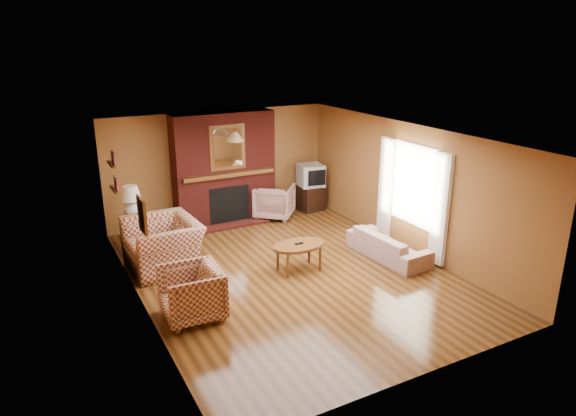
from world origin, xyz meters
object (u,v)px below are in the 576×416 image
table_lamp (131,201)px  plaid_armchair (192,293)px  plaid_loveseat (163,244)px  floral_armchair (274,201)px  fireplace (224,169)px  tv_stand (310,198)px  floral_sofa (388,245)px  crt_tv (311,175)px  side_table (134,233)px  coffee_table (299,247)px

table_lamp → plaid_armchair: bearing=-87.2°
plaid_loveseat → floral_armchair: 3.25m
fireplace → plaid_armchair: size_ratio=2.82×
plaid_armchair → tv_stand: (4.00, 3.45, -0.09)m
floral_sofa → crt_tv: 3.14m
crt_tv → plaid_armchair: bearing=-139.3°
side_table → fireplace: bearing=14.3°
plaid_armchair → tv_stand: 5.28m
tv_stand → fireplace: bearing=169.0°
fireplace → side_table: 2.35m
plaid_loveseat → side_table: size_ratio=2.33×
coffee_table → crt_tv: bearing=56.2°
coffee_table → crt_tv: 3.36m
floral_sofa → side_table: 4.84m
tv_stand → side_table: bearing=179.0°
floral_armchair → plaid_loveseat: bearing=67.7°
plaid_loveseat → tv_stand: bearing=108.9°
coffee_table → side_table: bearing=133.3°
table_lamp → tv_stand: 4.21m
plaid_loveseat → side_table: 1.23m
fireplace → side_table: fireplace is taller
coffee_table → floral_sofa: bearing=-10.0°
floral_armchair → coffee_table: size_ratio=0.87×
side_table → plaid_loveseat: bearing=-78.2°
plaid_loveseat → table_lamp: (-0.25, 1.20, 0.50)m
fireplace → side_table: size_ratio=4.21×
plaid_loveseat → floral_armchair: bearing=113.9°
crt_tv → coffee_table: bearing=-123.8°
fireplace → floral_sofa: (1.90, -3.27, -0.94)m
table_lamp → tv_stand: table_lamp is taller
coffee_table → tv_stand: size_ratio=1.62×
floral_sofa → coffee_table: bearing=76.3°
side_table → crt_tv: size_ratio=0.92×
side_table → table_lamp: (0.00, 0.00, 0.65)m
plaid_loveseat → crt_tv: crt_tv is taller
floral_sofa → floral_armchair: (-0.84, 2.99, 0.13)m
floral_sofa → side_table: bearing=52.0°
plaid_loveseat → coffee_table: 2.38m
fireplace → coffee_table: (0.19, -2.96, -0.75)m
plaid_armchair → crt_tv: crt_tv is taller
table_lamp → tv_stand: (4.15, 0.35, -0.64)m
floral_armchair → tv_stand: size_ratio=1.40×
crt_tv → floral_sofa: bearing=-92.8°
floral_sofa → crt_tv: crt_tv is taller
plaid_loveseat → tv_stand: (3.90, 1.55, -0.14)m
floral_armchair → crt_tv: 1.10m
fireplace → table_lamp: 2.18m
floral_armchair → side_table: size_ratio=1.45×
floral_sofa → floral_armchair: bearing=12.1°
floral_armchair → tv_stand: (0.99, 0.09, -0.08)m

